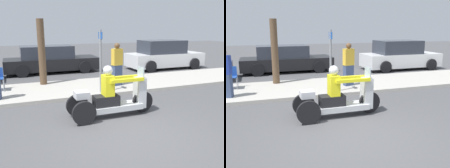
{
  "view_description": "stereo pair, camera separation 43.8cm",
  "coord_description": "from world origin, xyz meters",
  "views": [
    {
      "loc": [
        -2.39,
        -4.71,
        2.42
      ],
      "look_at": [
        0.05,
        1.35,
        0.91
      ],
      "focal_mm": 40.0,
      "sensor_mm": 36.0,
      "label": 1
    },
    {
      "loc": [
        -1.98,
        -4.86,
        2.42
      ],
      "look_at": [
        0.05,
        1.35,
        0.91
      ],
      "focal_mm": 40.0,
      "sensor_mm": 36.0,
      "label": 2
    }
  ],
  "objects": [
    {
      "name": "ground_plane",
      "position": [
        0.0,
        0.0,
        0.0
      ],
      "size": [
        60.0,
        60.0,
        0.0
      ],
      "primitive_type": "plane",
      "color": "#4C4C4F"
    },
    {
      "name": "sidewalk_strip",
      "position": [
        0.0,
        4.6,
        0.06
      ],
      "size": [
        28.0,
        2.8,
        0.12
      ],
      "color": "#B2ADA3",
      "rests_on": "ground"
    },
    {
      "name": "motorcycle_trike",
      "position": [
        0.05,
        1.35,
        0.5
      ],
      "size": [
        2.45,
        0.8,
        1.42
      ],
      "color": "black",
      "rests_on": "ground"
    },
    {
      "name": "spectator_near_curb",
      "position": [
        1.43,
        4.25,
        0.93
      ],
      "size": [
        0.44,
        0.31,
        1.68
      ],
      "color": "#38476B",
      "rests_on": "sidewalk_strip"
    },
    {
      "name": "parked_car_lot_center",
      "position": [
        -0.49,
        8.8,
        0.68
      ],
      "size": [
        4.82,
        1.95,
        1.43
      ],
      "color": "black",
      "rests_on": "ground"
    },
    {
      "name": "parked_car_lot_left",
      "position": [
        5.87,
        7.69,
        0.77
      ],
      "size": [
        4.44,
        2.0,
        1.65
      ],
      "color": "silver",
      "rests_on": "ground"
    },
    {
      "name": "tree_trunk",
      "position": [
        -1.27,
        5.55,
        1.42
      ],
      "size": [
        0.28,
        0.28,
        2.6
      ],
      "color": "brown",
      "rests_on": "sidewalk_strip"
    },
    {
      "name": "street_sign",
      "position": [
        0.47,
        3.45,
        1.32
      ],
      "size": [
        0.08,
        0.36,
        2.2
      ],
      "color": "gray",
      "rests_on": "sidewalk_strip"
    }
  ]
}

